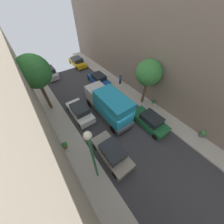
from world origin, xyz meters
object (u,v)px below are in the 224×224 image
at_px(parked_car_left_2, 80,112).
at_px(potted_plant_2, 65,145).
at_px(parked_car_right_3, 77,62).
at_px(street_tree_1, 149,73).
at_px(potted_plant_0, 154,102).
at_px(potted_plant_3, 203,134).
at_px(parked_car_left_3, 50,73).
at_px(delivery_truck, 109,105).
at_px(street_tree_2, 34,72).
at_px(pedestrian, 120,78).
at_px(parked_car_right_1, 150,121).
at_px(lamp_post, 92,154).
at_px(parked_car_right_2, 99,79).
at_px(potted_plant_1, 28,71).
at_px(parked_car_left_1, 112,153).

relative_size(parked_car_left_2, potted_plant_2, 5.65).
relative_size(parked_car_right_3, street_tree_1, 0.76).
bearing_deg(potted_plant_0, potted_plant_2, 174.68).
distance_m(potted_plant_2, potted_plant_3, 13.52).
distance_m(parked_car_left_2, parked_car_left_3, 11.19).
bearing_deg(potted_plant_0, delivery_truck, 159.89).
distance_m(delivery_truck, street_tree_2, 8.07).
distance_m(pedestrian, street_tree_2, 11.08).
bearing_deg(street_tree_2, delivery_truck, -46.47).
distance_m(parked_car_right_1, potted_plant_3, 5.23).
relative_size(parked_car_right_1, delivery_truck, 0.64).
bearing_deg(parked_car_left_2, lamp_post, -105.47).
relative_size(parked_car_left_3, potted_plant_0, 4.89).
xyz_separation_m(parked_car_left_3, potted_plant_0, (8.21, -15.17, -0.09)).
bearing_deg(parked_car_left_3, street_tree_1, -61.17).
relative_size(parked_car_left_2, pedestrian, 2.44).
bearing_deg(parked_car_left_3, parked_car_right_2, -50.77).
relative_size(parked_car_right_1, potted_plant_2, 5.65).
relative_size(street_tree_1, lamp_post, 0.91).
distance_m(pedestrian, potted_plant_3, 12.37).
height_order(street_tree_2, potted_plant_1, street_tree_2).
height_order(parked_car_left_3, potted_plant_2, parked_car_left_3).
xyz_separation_m(pedestrian, potted_plant_3, (0.58, -12.34, -0.49)).
height_order(potted_plant_0, potted_plant_2, potted_plant_0).
relative_size(delivery_truck, street_tree_1, 1.19).
height_order(parked_car_left_2, street_tree_1, street_tree_1).
distance_m(parked_car_right_2, potted_plant_2, 11.30).
height_order(delivery_truck, pedestrian, delivery_truck).
height_order(parked_car_left_1, street_tree_2, street_tree_2).
bearing_deg(parked_car_left_3, potted_plant_2, -102.16).
xyz_separation_m(parked_car_right_3, potted_plant_2, (-8.44, -14.99, -0.16)).
xyz_separation_m(parked_car_left_1, potted_plant_2, (-3.04, 3.28, -0.16)).
relative_size(parked_car_right_3, potted_plant_3, 5.31).
height_order(pedestrian, potted_plant_2, pedestrian).
relative_size(street_tree_2, potted_plant_1, 7.33).
distance_m(parked_car_left_2, potted_plant_2, 4.23).
distance_m(delivery_truck, potted_plant_2, 5.95).
bearing_deg(potted_plant_0, pedestrian, 92.61).
height_order(street_tree_1, street_tree_2, street_tree_2).
xyz_separation_m(parked_car_left_2, parked_car_right_3, (5.40, 12.06, 0.00)).
relative_size(parked_car_left_2, potted_plant_3, 5.31).
relative_size(potted_plant_2, lamp_post, 0.12).
bearing_deg(lamp_post, potted_plant_0, 15.94).
bearing_deg(parked_car_right_3, lamp_post, -111.09).
bearing_deg(street_tree_1, delivery_truck, 172.29).
bearing_deg(parked_car_right_3, potted_plant_0, -80.07).
height_order(parked_car_left_1, delivery_truck, delivery_truck).
bearing_deg(street_tree_2, lamp_post, -87.13).
bearing_deg(potted_plant_3, street_tree_2, 129.16).
distance_m(parked_car_left_1, parked_car_right_1, 5.42).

